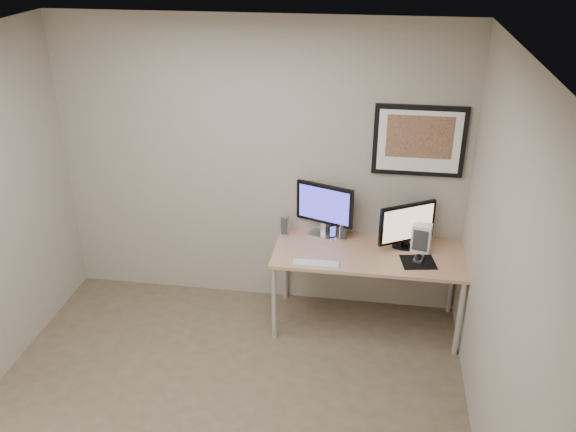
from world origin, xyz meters
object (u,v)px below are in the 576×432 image
(framed_art, at_px, (419,141))
(monitor_tv, at_px, (407,225))
(phone_dock, at_px, (333,232))
(monitor_large, at_px, (325,208))
(fan_unit, at_px, (421,238))
(speaker_left, at_px, (285,225))
(desk, at_px, (368,259))
(speaker_right, at_px, (342,230))
(keyboard, at_px, (316,263))

(framed_art, relative_size, monitor_tv, 1.61)
(phone_dock, bearing_deg, monitor_large, 117.24)
(fan_unit, bearing_deg, speaker_left, -174.68)
(monitor_tv, height_order, speaker_left, monitor_tv)
(desk, height_order, speaker_right, speaker_right)
(phone_dock, xyz_separation_m, fan_unit, (0.75, -0.09, 0.05))
(speaker_right, height_order, keyboard, speaker_right)
(monitor_large, bearing_deg, phone_dock, -18.60)
(framed_art, height_order, speaker_right, framed_art)
(phone_dock, height_order, keyboard, phone_dock)
(desk, height_order, monitor_tv, monitor_tv)
(monitor_tv, bearing_deg, desk, 171.74)
(framed_art, bearing_deg, monitor_tv, -102.63)
(phone_dock, bearing_deg, keyboard, -126.69)
(speaker_right, height_order, phone_dock, speaker_right)
(monitor_tv, height_order, keyboard, monitor_tv)
(framed_art, xyz_separation_m, monitor_large, (-0.75, -0.08, -0.62))
(keyboard, bearing_deg, speaker_right, 68.17)
(framed_art, bearing_deg, desk, -136.54)
(speaker_left, height_order, keyboard, speaker_left)
(speaker_left, height_order, phone_dock, speaker_left)
(framed_art, distance_m, phone_dock, 1.07)
(speaker_right, relative_size, phone_dock, 1.16)
(desk, relative_size, speaker_left, 8.63)
(phone_dock, relative_size, keyboard, 0.36)
(framed_art, distance_m, speaker_right, 1.01)
(framed_art, relative_size, keyboard, 1.95)
(framed_art, bearing_deg, keyboard, -142.56)
(desk, bearing_deg, speaker_left, 163.38)
(speaker_left, relative_size, speaker_right, 1.15)
(speaker_left, bearing_deg, monitor_large, 1.23)
(monitor_tv, xyz_separation_m, speaker_right, (-0.54, 0.09, -0.14))
(monitor_tv, relative_size, keyboard, 1.21)
(phone_dock, distance_m, fan_unit, 0.76)
(speaker_right, bearing_deg, monitor_tv, -27.75)
(desk, bearing_deg, keyboard, -148.44)
(framed_art, bearing_deg, speaker_right, -168.37)
(monitor_tv, xyz_separation_m, phone_dock, (-0.63, 0.07, -0.15))
(framed_art, height_order, monitor_large, framed_art)
(speaker_left, bearing_deg, framed_art, 2.04)
(desk, bearing_deg, speaker_right, 138.92)
(fan_unit, bearing_deg, speaker_right, -177.89)
(speaker_left, xyz_separation_m, phone_dock, (0.43, -0.04, -0.02))
(speaker_right, distance_m, keyboard, 0.51)
(speaker_right, distance_m, fan_unit, 0.68)
(monitor_tv, bearing_deg, speaker_left, 144.06)
(monitor_large, xyz_separation_m, phone_dock, (0.08, -0.06, -0.20))
(monitor_large, bearing_deg, keyboard, -72.06)
(phone_dock, height_order, fan_unit, fan_unit)
(monitor_tv, distance_m, phone_dock, 0.65)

